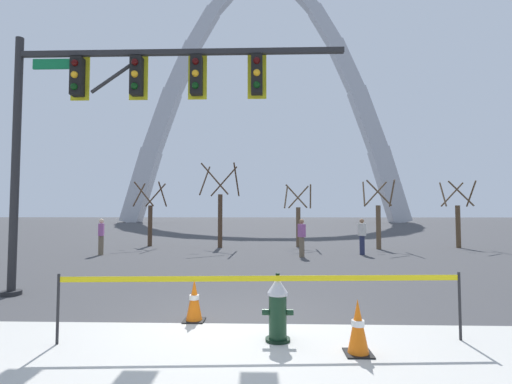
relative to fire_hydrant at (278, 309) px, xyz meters
name	(u,v)px	position (x,y,z in m)	size (l,w,h in m)	color
ground_plane	(234,325)	(-0.70, 0.75, -0.47)	(240.00, 240.00, 0.00)	#3D3D3F
fire_hydrant	(278,309)	(0.00, 0.00, 0.00)	(0.46, 0.48, 0.99)	black
caution_tape_barrier	(262,294)	(-0.23, -0.07, 0.23)	(5.88, 0.38, 1.00)	#232326
traffic_cone_by_hydrant	(358,327)	(1.05, -0.48, -0.11)	(0.36, 0.36, 0.73)	black
traffic_cone_mid_sidewalk	(194,301)	(-1.42, 0.94, -0.11)	(0.36, 0.36, 0.73)	black
traffic_signal_gantry	(118,104)	(-3.60, 2.83, 3.94)	(7.82, 0.44, 6.00)	#232326
monument_arch	(264,110)	(-0.70, 60.70, 19.84)	(51.20, 3.15, 46.63)	#B2B5BC
tree_far_left	(150,218)	(-6.65, 14.91, 1.10)	(1.64, 1.65, 3.54)	#473323
tree_left_mid	(220,210)	(-2.66, 14.16, 1.51)	(2.04, 2.05, 4.44)	#473323
tree_center_left	(298,219)	(1.54, 14.72, 1.03)	(1.57, 1.58, 3.37)	brown
tree_center_right	(378,219)	(5.50, 13.54, 1.09)	(1.62, 1.63, 3.50)	brown
tree_right_mid	(458,218)	(9.92, 14.39, 1.09)	(1.63, 1.64, 3.51)	brown
pedestrian_walking_left	(302,238)	(1.30, 10.13, 0.35)	(0.32, 0.39, 1.59)	brown
pedestrian_standing_center	(101,236)	(-7.45, 10.62, 0.35)	(0.28, 0.38, 1.59)	brown
pedestrian_walking_right	(362,236)	(4.04, 11.06, 0.35)	(0.32, 0.39, 1.59)	#232847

